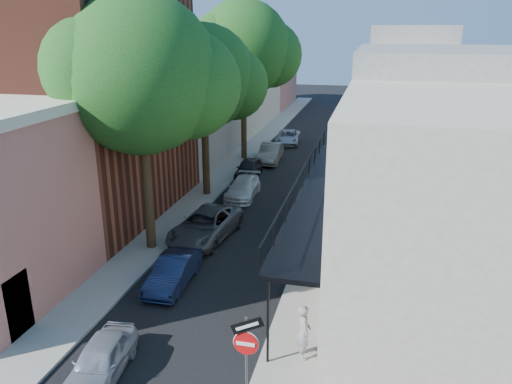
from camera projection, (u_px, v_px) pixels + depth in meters
The scene contains 17 objects.
road_surface at pixel (298, 153), 41.07m from camera, with size 6.00×64.00×0.01m, color black.
sidewalk_left at pixel (251, 149), 41.94m from camera, with size 2.00×64.00×0.12m, color gray.
sidewalk_right at pixel (347, 155), 40.16m from camera, with size 2.00×64.00×0.12m, color gray.
buildings_left at pixel (184, 91), 40.42m from camera, with size 10.10×59.10×12.00m.
buildings_right at pixel (418, 104), 37.20m from camera, with size 9.80×55.00×10.00m.
sign_post at pixel (246, 347), 12.96m from camera, with size 0.89×0.17×2.99m.
oak_near at pixel (152, 78), 21.11m from camera, with size 7.48×6.80×11.42m.
oak_mid at pixel (211, 79), 28.73m from camera, with size 6.60×6.00×10.20m.
oak_far at pixel (250, 50), 36.67m from camera, with size 7.70×7.00×11.90m.
parked_car_a at pixel (101, 360), 14.75m from camera, with size 1.35×3.37×1.15m, color #8C919C.
parked_car_b at pixel (173, 272), 19.99m from camera, with size 1.27×3.64×1.20m, color #121B38.
parked_car_c at pixel (206, 225), 24.35m from camera, with size 2.32×5.04×1.40m, color #4D4F53.
parked_car_d at pixel (243, 188), 30.28m from camera, with size 1.66×4.07×1.18m, color silver.
parked_car_e at pixel (249, 168), 34.30m from camera, with size 1.50×3.73×1.27m, color black.
parked_car_f at pixel (270, 153), 38.10m from camera, with size 1.49×4.26×1.40m, color slate.
parked_car_g at pixel (288, 137), 44.10m from camera, with size 1.94×4.22×1.17m, color #9FA4B3.
pedestrian at pixel (304, 332), 15.35m from camera, with size 0.66×0.43×1.80m, color gray.
Camera 1 is at (5.98, -9.67, 9.98)m, focal length 35.00 mm.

